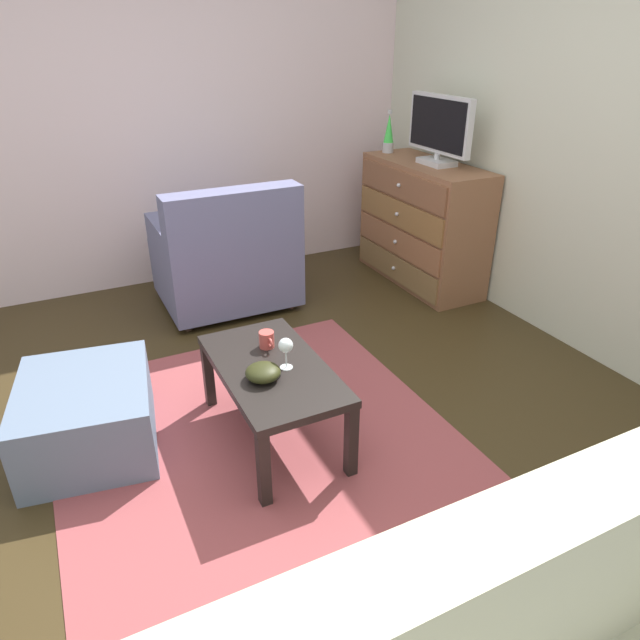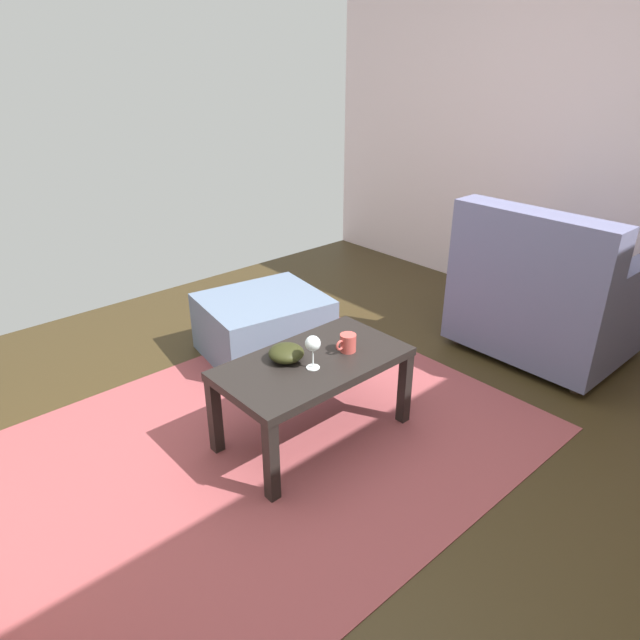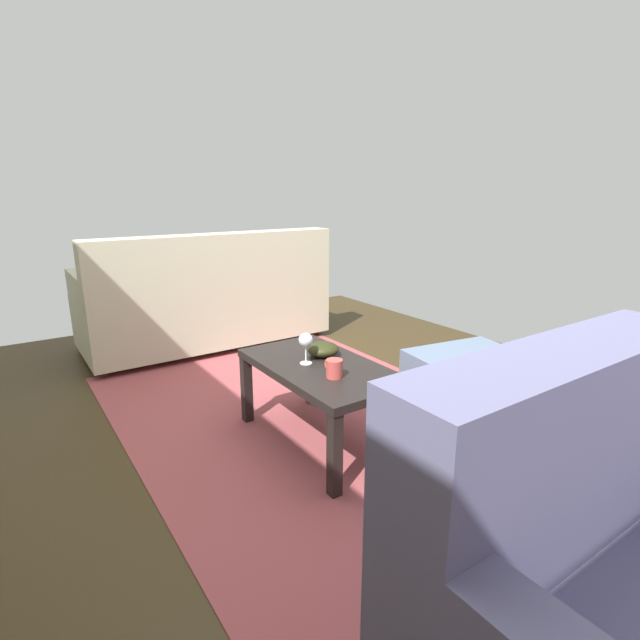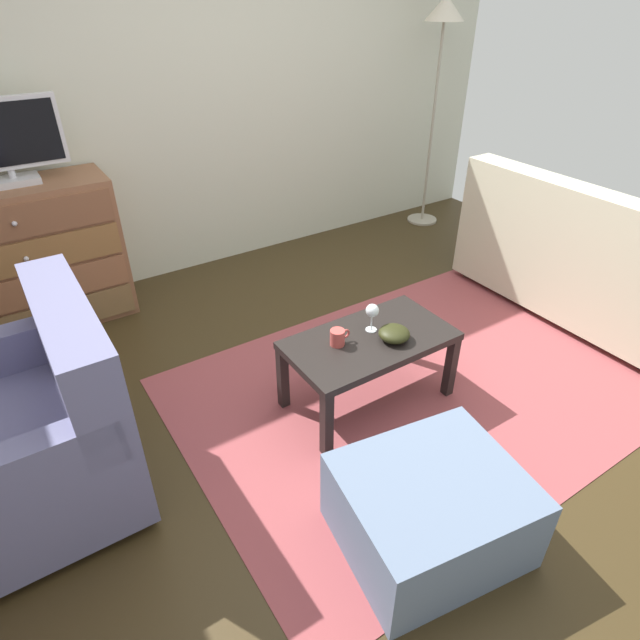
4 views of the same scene
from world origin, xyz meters
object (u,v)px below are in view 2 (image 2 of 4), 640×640
coffee_table (313,371)px  wine_glass (313,345)px  ottoman (264,325)px  armchair (544,297)px  mug (348,343)px  bowl_decorative (286,353)px

coffee_table → wine_glass: (0.05, 0.05, 0.17)m
coffee_table → ottoman: coffee_table is taller
armchair → wine_glass: bearing=-8.0°
coffee_table → wine_glass: 0.19m
mug → coffee_table: bearing=-14.6°
wine_glass → ottoman: (-0.38, -0.89, -0.35)m
coffee_table → mug: (-0.17, 0.05, 0.10)m
coffee_table → mug: bearing=165.4°
wine_glass → bowl_decorative: (0.04, -0.13, -0.08)m
ottoman → armchair: bearing=138.1°
wine_glass → bowl_decorative: bearing=-71.8°
coffee_table → armchair: size_ratio=0.95×
wine_glass → coffee_table: bearing=-131.9°
mug → ottoman: bearing=-100.0°
mug → bowl_decorative: bearing=-24.9°
bowl_decorative → armchair: (-1.67, 0.36, -0.09)m
mug → ottoman: mug is taller
coffee_table → ottoman: bearing=-111.4°
bowl_decorative → armchair: armchair is taller
ottoman → bowl_decorative: bearing=60.9°
coffee_table → wine_glass: wine_glass is taller
wine_glass → bowl_decorative: 0.16m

